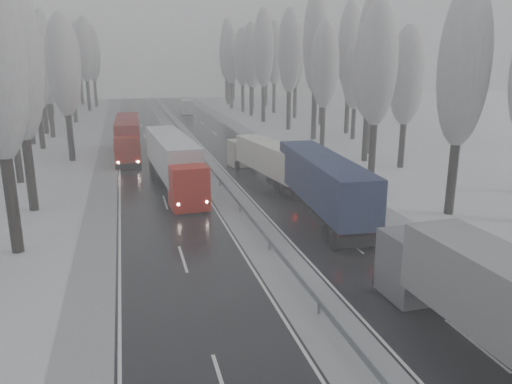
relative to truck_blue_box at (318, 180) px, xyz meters
name	(u,v)px	position (x,y,z in m)	size (l,w,h in m)	color
ground	(358,365)	(-5.44, -17.99, -2.66)	(260.00, 260.00, 0.00)	silver
carriageway_right	(269,178)	(-0.19, 12.01, -2.64)	(7.50, 200.00, 0.03)	black
carriageway_left	(160,185)	(-10.69, 12.01, -2.64)	(7.50, 200.00, 0.03)	black
median_slush	(216,181)	(-5.44, 12.01, -2.64)	(3.00, 200.00, 0.04)	#9C9FA3
shoulder_right	(317,175)	(4.76, 12.01, -2.64)	(2.40, 200.00, 0.04)	#9C9FA3
shoulder_left	(103,188)	(-15.64, 12.01, -2.64)	(2.40, 200.00, 0.04)	#9C9FA3
median_guardrail	(216,175)	(-5.44, 12.00, -2.06)	(0.12, 200.00, 0.76)	slate
tree_16	(464,67)	(9.60, -2.32, 8.01)	(3.60, 3.60, 16.53)	black
tree_18	(378,64)	(9.07, 9.04, 8.04)	(3.60, 3.60, 16.58)	black
tree_19	(407,76)	(14.58, 13.04, 6.76)	(3.60, 3.60, 14.57)	black
tree_20	(369,68)	(12.46, 17.18, 7.49)	(3.60, 3.60, 15.71)	black
tree_21	(372,51)	(14.68, 21.18, 9.34)	(3.60, 3.60, 18.62)	black
tree_22	(325,66)	(11.58, 27.61, 7.58)	(3.60, 3.60, 15.86)	black
tree_23	(356,76)	(17.87, 31.61, 6.11)	(3.60, 3.60, 13.55)	black
tree_24	(316,43)	(12.46, 33.03, 10.53)	(3.60, 3.60, 20.49)	black
tree_25	(350,48)	(19.37, 37.03, 9.86)	(3.60, 3.60, 19.44)	black
tree_26	(290,52)	(12.12, 43.28, 9.44)	(3.60, 3.60, 18.78)	black
tree_27	(323,57)	(19.28, 47.28, 8.70)	(3.60, 3.60, 17.62)	black
tree_28	(263,49)	(10.90, 53.96, 9.98)	(3.60, 3.60, 19.62)	black
tree_29	(296,55)	(18.27, 57.96, 9.01)	(3.60, 3.60, 18.11)	black
tree_30	(251,56)	(11.12, 63.71, 8.86)	(3.60, 3.60, 17.86)	black
tree_31	(274,53)	(17.04, 67.71, 9.31)	(3.60, 3.60, 18.58)	black
tree_32	(242,57)	(11.19, 71.22, 8.52)	(3.60, 3.60, 17.33)	black
tree_33	(252,66)	(14.33, 75.22, 6.60)	(3.60, 3.60, 14.33)	black
tree_34	(231,56)	(10.29, 78.33, 8.71)	(3.60, 3.60, 17.63)	black
tree_35	(266,55)	(19.50, 82.33, 9.11)	(3.60, 3.60, 18.25)	black
tree_36	(228,49)	(11.60, 88.17, 10.36)	(3.60, 3.60, 20.23)	black
tree_37	(252,60)	(18.58, 92.17, 7.91)	(3.60, 3.60, 16.37)	black
tree_38	(226,56)	(13.29, 98.74, 8.93)	(3.60, 3.60, 17.97)	black
tree_39	(233,60)	(16.11, 102.74, 7.79)	(3.60, 3.60, 16.19)	black
tree_58	(16,60)	(-20.57, 6.58, 8.44)	(3.60, 3.60, 17.21)	black
tree_60	(7,77)	(-23.19, 16.21, 6.93)	(3.60, 3.60, 14.84)	black
tree_62	(63,66)	(-19.38, 25.74, 7.70)	(3.60, 3.60, 16.04)	black
tree_64	(34,68)	(-23.70, 34.73, 7.30)	(3.60, 3.60, 15.42)	black
tree_65	(22,47)	(-25.49, 38.73, 9.89)	(3.60, 3.60, 19.48)	black
tree_66	(46,68)	(-23.60, 44.36, 7.18)	(3.60, 3.60, 15.23)	black
tree_67	(39,59)	(-24.98, 48.36, 8.37)	(3.60, 3.60, 17.09)	black
tree_68	(62,61)	(-22.02, 51.12, 8.09)	(3.60, 3.60, 16.65)	black
tree_69	(31,49)	(-26.86, 55.12, 9.80)	(3.60, 3.60, 19.35)	black
tree_70	(70,59)	(-21.77, 61.20, 8.37)	(3.60, 3.60, 17.09)	black
tree_71	(43,49)	(-26.53, 65.20, 9.97)	(3.60, 3.60, 19.61)	black
tree_72	(61,65)	(-24.37, 70.55, 7.10)	(3.60, 3.60, 15.11)	black
tree_73	(47,58)	(-27.26, 74.55, 8.45)	(3.60, 3.60, 17.22)	black
tree_74	(85,50)	(-20.51, 81.34, 10.02)	(3.60, 3.60, 19.68)	black
tree_75	(41,53)	(-29.64, 85.34, 9.33)	(3.60, 3.60, 18.60)	black
tree_76	(92,54)	(-19.49, 90.73, 9.29)	(3.60, 3.60, 18.55)	black
tree_77	(69,66)	(-25.10, 94.73, 6.60)	(3.60, 3.60, 14.32)	black
tree_78	(78,51)	(-23.00, 97.32, 9.93)	(3.60, 3.60, 19.55)	black
tree_79	(68,58)	(-25.77, 101.32, 8.35)	(3.60, 3.60, 17.07)	black
truck_blue_box	(318,180)	(0.00, 0.00, 0.00)	(3.96, 17.89, 4.56)	navy
truck_cream_box	(266,158)	(-0.84, 10.94, -0.48)	(4.24, 14.71, 3.74)	#BDB5A7
box_truck_distant	(187,106)	(-0.81, 70.58, -1.20)	(2.88, 7.80, 2.86)	silver
truck_red_white	(174,159)	(-9.48, 10.24, 0.00)	(3.87, 17.88, 4.56)	red
truck_red_red	(128,135)	(-13.13, 26.89, -0.14)	(3.10, 16.87, 4.31)	#981508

